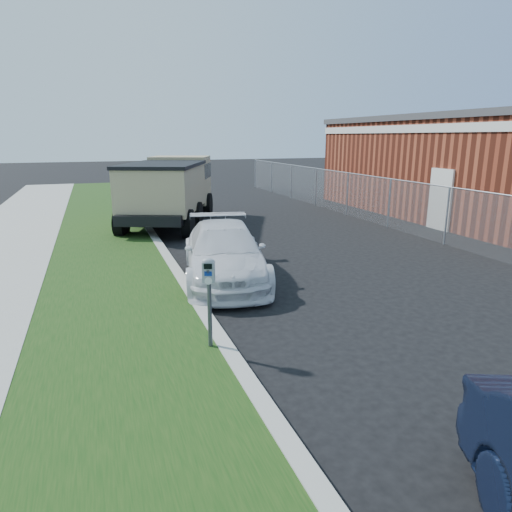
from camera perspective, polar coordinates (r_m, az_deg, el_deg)
name	(u,v)px	position (r m, az deg, el deg)	size (l,w,h in m)	color
ground	(341,312)	(9.10, 10.55, -6.86)	(120.00, 120.00, 0.00)	black
streetside	(38,308)	(9.91, -25.62, -5.89)	(6.12, 50.00, 0.15)	gray
chainlink_fence	(390,194)	(17.75, 16.39, 7.50)	(0.06, 30.06, 30.00)	slate
brick_building	(496,165)	(22.40, 27.78, 10.03)	(9.20, 14.20, 4.17)	maroon
parking_meter	(209,283)	(6.93, -5.91, -3.40)	(0.23, 0.19, 1.42)	#3F4247
white_wagon	(223,252)	(10.83, -4.13, 0.48)	(1.83, 4.50, 1.31)	silver
dump_truck	(171,188)	(17.98, -10.62, 8.40)	(4.55, 6.79, 2.51)	black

